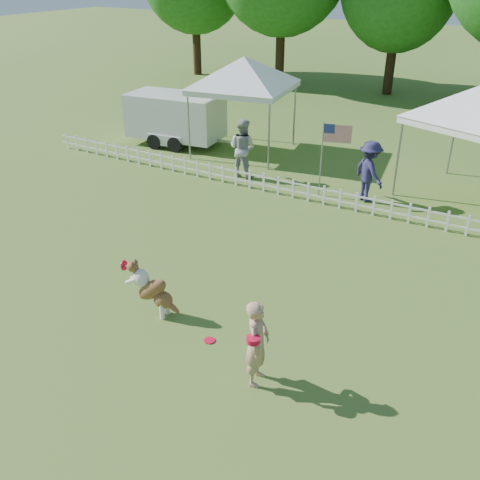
{
  "coord_description": "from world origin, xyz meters",
  "views": [
    {
      "loc": [
        4.95,
        -6.73,
        6.41
      ],
      "look_at": [
        -0.17,
        2.0,
        1.1
      ],
      "focal_mm": 40.0,
      "sensor_mm": 36.0,
      "label": 1
    }
  ],
  "objects_px": {
    "canopy_tent_right": "(474,144)",
    "spectator_a": "(242,148)",
    "frisbee_on_turf": "(209,340)",
    "spectator_b": "(369,171)",
    "canopy_tent_left": "(244,107)",
    "cargo_trailer": "(175,119)",
    "handler": "(257,343)",
    "flag_pole": "(321,160)",
    "dog": "(153,290)"
  },
  "relations": [
    {
      "from": "frisbee_on_turf",
      "to": "spectator_b",
      "type": "xyz_separation_m",
      "value": [
        0.38,
        8.0,
        0.9
      ]
    },
    {
      "from": "dog",
      "to": "cargo_trailer",
      "type": "distance_m",
      "value": 11.43
    },
    {
      "from": "spectator_b",
      "to": "canopy_tent_right",
      "type": "bearing_deg",
      "value": -108.62
    },
    {
      "from": "handler",
      "to": "frisbee_on_turf",
      "type": "distance_m",
      "value": 1.59
    },
    {
      "from": "canopy_tent_left",
      "to": "flag_pole",
      "type": "xyz_separation_m",
      "value": [
        4.12,
        -2.51,
        -0.54
      ]
    },
    {
      "from": "handler",
      "to": "spectator_b",
      "type": "xyz_separation_m",
      "value": [
        -0.92,
        8.49,
        0.12
      ]
    },
    {
      "from": "spectator_a",
      "to": "frisbee_on_turf",
      "type": "bearing_deg",
      "value": 119.01
    },
    {
      "from": "spectator_b",
      "to": "frisbee_on_turf",
      "type": "bearing_deg",
      "value": 124.58
    },
    {
      "from": "dog",
      "to": "canopy_tent_right",
      "type": "xyz_separation_m",
      "value": [
        4.33,
        9.5,
        1.1
      ]
    },
    {
      "from": "dog",
      "to": "flag_pole",
      "type": "xyz_separation_m",
      "value": [
        0.45,
        7.45,
        0.57
      ]
    },
    {
      "from": "cargo_trailer",
      "to": "spectator_a",
      "type": "bearing_deg",
      "value": -30.47
    },
    {
      "from": "dog",
      "to": "handler",
      "type": "bearing_deg",
      "value": -21.79
    },
    {
      "from": "dog",
      "to": "canopy_tent_right",
      "type": "relative_size",
      "value": 0.34
    },
    {
      "from": "canopy_tent_left",
      "to": "cargo_trailer",
      "type": "height_order",
      "value": "canopy_tent_left"
    },
    {
      "from": "cargo_trailer",
      "to": "canopy_tent_left",
      "type": "bearing_deg",
      "value": 3.57
    },
    {
      "from": "canopy_tent_left",
      "to": "handler",
      "type": "bearing_deg",
      "value": -67.59
    },
    {
      "from": "handler",
      "to": "cargo_trailer",
      "type": "height_order",
      "value": "cargo_trailer"
    },
    {
      "from": "cargo_trailer",
      "to": "spectator_b",
      "type": "xyz_separation_m",
      "value": [
        8.25,
        -1.64,
        -0.07
      ]
    },
    {
      "from": "spectator_a",
      "to": "spectator_b",
      "type": "xyz_separation_m",
      "value": [
        4.25,
        0.1,
        -0.05
      ]
    },
    {
      "from": "frisbee_on_turf",
      "to": "spectator_a",
      "type": "xyz_separation_m",
      "value": [
        -3.87,
        7.9,
        0.95
      ]
    },
    {
      "from": "handler",
      "to": "flag_pole",
      "type": "distance_m",
      "value": 8.45
    },
    {
      "from": "cargo_trailer",
      "to": "flag_pole",
      "type": "xyz_separation_m",
      "value": [
        6.86,
        -2.0,
        0.16
      ]
    },
    {
      "from": "handler",
      "to": "dog",
      "type": "xyz_separation_m",
      "value": [
        -2.75,
        0.67,
        -0.23
      ]
    },
    {
      "from": "cargo_trailer",
      "to": "handler",
      "type": "bearing_deg",
      "value": -54.77
    },
    {
      "from": "canopy_tent_right",
      "to": "cargo_trailer",
      "type": "relative_size",
      "value": 0.75
    },
    {
      "from": "frisbee_on_turf",
      "to": "spectator_b",
      "type": "relative_size",
      "value": 0.12
    },
    {
      "from": "flag_pole",
      "to": "spectator_b",
      "type": "relative_size",
      "value": 1.25
    },
    {
      "from": "canopy_tent_right",
      "to": "spectator_a",
      "type": "bearing_deg",
      "value": -144.69
    },
    {
      "from": "cargo_trailer",
      "to": "dog",
      "type": "bearing_deg",
      "value": -62.76
    },
    {
      "from": "canopy_tent_right",
      "to": "frisbee_on_turf",
      "type": "bearing_deg",
      "value": -86.08
    },
    {
      "from": "canopy_tent_left",
      "to": "cargo_trailer",
      "type": "distance_m",
      "value": 2.88
    },
    {
      "from": "frisbee_on_turf",
      "to": "cargo_trailer",
      "type": "distance_m",
      "value": 12.48
    },
    {
      "from": "cargo_trailer",
      "to": "flag_pole",
      "type": "height_order",
      "value": "flag_pole"
    },
    {
      "from": "canopy_tent_right",
      "to": "spectator_b",
      "type": "height_order",
      "value": "canopy_tent_right"
    },
    {
      "from": "frisbee_on_turf",
      "to": "spectator_a",
      "type": "distance_m",
      "value": 8.85
    },
    {
      "from": "dog",
      "to": "flag_pole",
      "type": "height_order",
      "value": "flag_pole"
    },
    {
      "from": "handler",
      "to": "canopy_tent_right",
      "type": "xyz_separation_m",
      "value": [
        1.58,
        10.18,
        0.88
      ]
    },
    {
      "from": "handler",
      "to": "canopy_tent_left",
      "type": "height_order",
      "value": "canopy_tent_left"
    },
    {
      "from": "frisbee_on_turf",
      "to": "canopy_tent_right",
      "type": "bearing_deg",
      "value": 73.49
    },
    {
      "from": "frisbee_on_turf",
      "to": "handler",
      "type": "bearing_deg",
      "value": -20.6
    },
    {
      "from": "canopy_tent_right",
      "to": "flag_pole",
      "type": "xyz_separation_m",
      "value": [
        -3.88,
        -2.05,
        -0.53
      ]
    },
    {
      "from": "frisbee_on_turf",
      "to": "canopy_tent_left",
      "type": "relative_size",
      "value": 0.06
    },
    {
      "from": "flag_pole",
      "to": "spectator_a",
      "type": "distance_m",
      "value": 2.88
    },
    {
      "from": "dog",
      "to": "canopy_tent_right",
      "type": "bearing_deg",
      "value": 57.48
    },
    {
      "from": "canopy_tent_right",
      "to": "cargo_trailer",
      "type": "height_order",
      "value": "canopy_tent_right"
    },
    {
      "from": "canopy_tent_left",
      "to": "flag_pole",
      "type": "distance_m",
      "value": 4.85
    },
    {
      "from": "handler",
      "to": "cargo_trailer",
      "type": "bearing_deg",
      "value": 29.67
    },
    {
      "from": "canopy_tent_right",
      "to": "spectator_b",
      "type": "distance_m",
      "value": 3.11
    },
    {
      "from": "handler",
      "to": "cargo_trailer",
      "type": "relative_size",
      "value": 0.36
    },
    {
      "from": "canopy_tent_right",
      "to": "cargo_trailer",
      "type": "distance_m",
      "value": 10.76
    }
  ]
}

